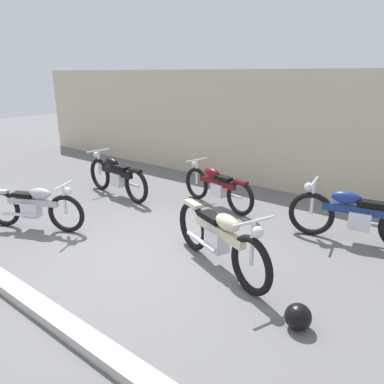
# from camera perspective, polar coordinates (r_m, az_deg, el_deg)

# --- Properties ---
(ground_plane) EXTENTS (40.00, 40.00, 0.00)m
(ground_plane) POSITION_cam_1_polar(r_m,az_deg,el_deg) (5.82, -7.52, -9.70)
(ground_plane) COLOR slate
(building_wall) EXTENTS (18.00, 0.30, 2.76)m
(building_wall) POSITION_cam_1_polar(r_m,az_deg,el_deg) (8.96, 13.42, 9.04)
(building_wall) COLOR beige
(building_wall) RESTS_ON ground_plane
(curb_strip) EXTENTS (18.00, 0.24, 0.12)m
(curb_strip) POSITION_cam_1_polar(r_m,az_deg,el_deg) (4.93, -22.75, -15.75)
(curb_strip) COLOR #B7B2A8
(curb_strip) RESTS_ON ground_plane
(helmet) EXTENTS (0.30, 0.30, 0.30)m
(helmet) POSITION_cam_1_polar(r_m,az_deg,el_deg) (4.41, 15.99, -17.93)
(helmet) COLOR black
(helmet) RESTS_ON ground_plane
(motorcycle_black) EXTENTS (2.15, 0.60, 0.97)m
(motorcycle_black) POSITION_cam_1_polar(r_m,az_deg,el_deg) (8.52, -11.54, 2.43)
(motorcycle_black) COLOR black
(motorcycle_black) RESTS_ON ground_plane
(motorcycle_cream) EXTENTS (2.10, 1.00, 0.99)m
(motorcycle_cream) POSITION_cam_1_polar(r_m,az_deg,el_deg) (5.23, 4.24, -7.05)
(motorcycle_cream) COLOR black
(motorcycle_cream) RESTS_ON ground_plane
(motorcycle_maroon) EXTENTS (1.98, 0.65, 0.90)m
(motorcycle_maroon) POSITION_cam_1_polar(r_m,az_deg,el_deg) (7.71, 3.80, 0.88)
(motorcycle_maroon) COLOR black
(motorcycle_maroon) RESTS_ON ground_plane
(motorcycle_silver) EXTENTS (1.80, 0.99, 0.88)m
(motorcycle_silver) POSITION_cam_1_polar(r_m,az_deg,el_deg) (7.12, -23.09, -2.10)
(motorcycle_silver) COLOR black
(motorcycle_silver) RESTS_ON ground_plane
(motorcycle_blue) EXTENTS (2.16, 0.72, 0.98)m
(motorcycle_blue) POSITION_cam_1_polar(r_m,az_deg,el_deg) (6.57, 23.80, -3.35)
(motorcycle_blue) COLOR black
(motorcycle_blue) RESTS_ON ground_plane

